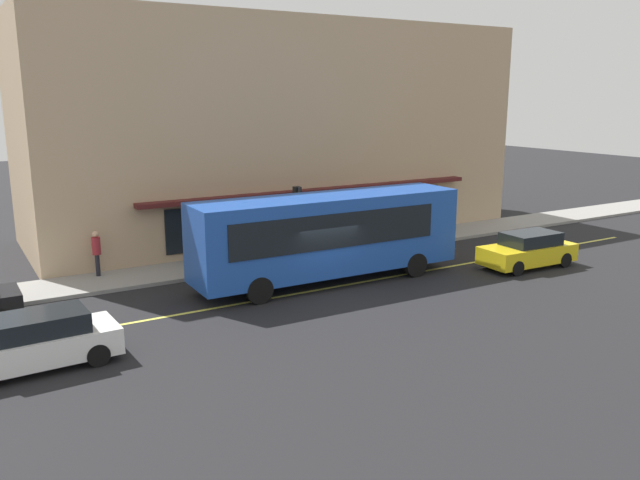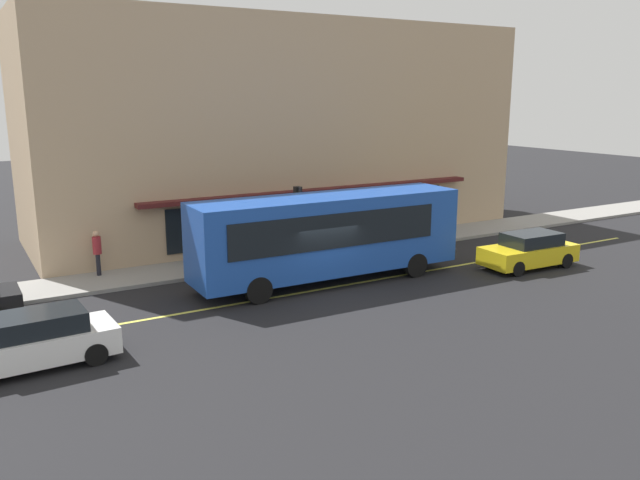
% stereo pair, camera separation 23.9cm
% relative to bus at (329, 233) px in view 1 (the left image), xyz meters
% --- Properties ---
extents(ground, '(120.00, 120.00, 0.00)m').
position_rel_bus_xyz_m(ground, '(-0.75, -0.74, -1.99)').
color(ground, black).
extents(sidewalk, '(80.00, 2.74, 0.15)m').
position_rel_bus_xyz_m(sidewalk, '(-0.75, 4.30, -1.91)').
color(sidewalk, gray).
rests_on(sidewalk, ground).
extents(lane_centre_stripe, '(36.00, 0.16, 0.01)m').
position_rel_bus_xyz_m(lane_centre_stripe, '(-0.75, -0.74, -1.98)').
color(lane_centre_stripe, '#D8D14C').
rests_on(lane_centre_stripe, ground).
extents(storefront_building, '(25.44, 9.48, 10.97)m').
position_rel_bus_xyz_m(storefront_building, '(2.78, 10.10, 3.49)').
color(storefront_building, tan).
rests_on(storefront_building, ground).
extents(bus, '(11.17, 2.74, 3.50)m').
position_rel_bus_xyz_m(bus, '(0.00, 0.00, 0.00)').
color(bus, '#1E4CAD').
rests_on(bus, ground).
extents(traffic_light, '(0.30, 0.52, 3.20)m').
position_rel_bus_xyz_m(traffic_light, '(0.62, 3.67, 0.55)').
color(traffic_light, '#2D2D33').
rests_on(traffic_light, sidewalk).
extents(car_yellow, '(4.36, 1.98, 1.52)m').
position_rel_bus_xyz_m(car_yellow, '(8.64, -2.48, -1.24)').
color(car_yellow, yellow).
rests_on(car_yellow, ground).
extents(car_white, '(4.37, 2.01, 1.52)m').
position_rel_bus_xyz_m(car_white, '(-11.16, -2.95, -1.24)').
color(car_white, white).
rests_on(car_white, ground).
extents(pedestrian_by_curb, '(0.34, 0.34, 1.86)m').
position_rel_bus_xyz_m(pedestrian_by_curb, '(-7.87, 5.06, -0.71)').
color(pedestrian_by_curb, black).
rests_on(pedestrian_by_curb, sidewalk).
extents(pedestrian_mid_block, '(0.34, 0.34, 1.83)m').
position_rel_bus_xyz_m(pedestrian_mid_block, '(5.34, 5.17, -0.73)').
color(pedestrian_mid_block, black).
rests_on(pedestrian_mid_block, sidewalk).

